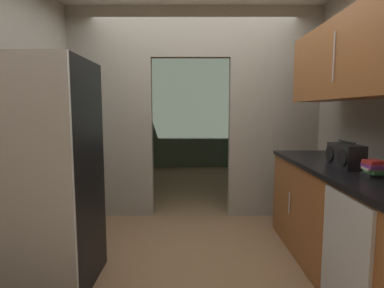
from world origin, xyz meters
name	(u,v)px	position (x,y,z in m)	size (l,w,h in m)	color
ground	(195,263)	(0.00, 0.00, 0.00)	(20.00, 20.00, 0.00)	brown
kitchen_partition	(195,106)	(0.02, 1.30, 1.42)	(3.15, 0.12, 2.64)	#9E998C
adjoining_room_shell	(193,113)	(0.00, 3.56, 1.32)	(3.15, 3.49, 2.64)	slate
refrigerator	(43,176)	(-1.17, -0.33, 0.87)	(0.74, 0.73, 1.75)	black
lower_cabinet_run	(348,223)	(1.24, -0.23, 0.46)	(0.67, 2.12, 0.91)	brown
dishwasher	(344,263)	(0.91, -0.82, 0.43)	(0.02, 0.56, 0.85)	#B7BABC
upper_cabinet_counterside	(358,57)	(1.24, -0.23, 1.78)	(0.36, 1.91, 0.64)	brown
boombox	(345,156)	(1.21, -0.19, 1.01)	(0.16, 0.36, 0.22)	black
book_stack	(374,168)	(1.24, -0.53, 0.97)	(0.14, 0.17, 0.11)	black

